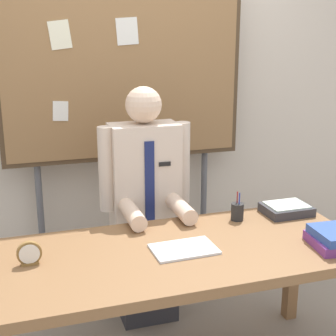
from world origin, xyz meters
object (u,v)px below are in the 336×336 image
(desk, at_px, (180,265))
(pen_holder, at_px, (237,211))
(open_notebook, at_px, (184,249))
(person, at_px, (145,215))
(book_stack, at_px, (332,239))
(desk_clock, at_px, (29,254))
(bulletin_board, at_px, (124,74))
(paper_tray, at_px, (286,209))

(desk, xyz_separation_m, pen_holder, (0.42, 0.26, 0.13))
(open_notebook, xyz_separation_m, pen_holder, (0.41, 0.28, 0.04))
(person, xyz_separation_m, pen_holder, (0.42, -0.38, 0.11))
(book_stack, distance_m, desk_clock, 1.42)
(desk, xyz_separation_m, open_notebook, (0.01, -0.02, 0.09))
(desk, distance_m, book_stack, 0.74)
(person, bearing_deg, desk_clock, -139.82)
(desk, relative_size, bulletin_board, 0.87)
(person, distance_m, desk_clock, 0.91)
(book_stack, xyz_separation_m, open_notebook, (-0.69, 0.18, -0.04))
(person, bearing_deg, open_notebook, -89.09)
(bulletin_board, distance_m, book_stack, 1.65)
(bulletin_board, distance_m, paper_tray, 1.34)
(person, distance_m, book_stack, 1.10)
(desk, distance_m, bulletin_board, 1.39)
(person, distance_m, paper_tray, 0.83)
(bulletin_board, relative_size, paper_tray, 8.05)
(person, relative_size, pen_holder, 9.04)
(desk, xyz_separation_m, paper_tray, (0.73, 0.25, 0.11))
(desk, xyz_separation_m, book_stack, (0.70, -0.20, 0.13))
(desk, bearing_deg, paper_tray, 19.25)
(desk, distance_m, desk_clock, 0.71)
(open_notebook, height_order, pen_holder, pen_holder)
(book_stack, relative_size, paper_tray, 1.00)
(desk_clock, xyz_separation_m, paper_tray, (1.42, 0.20, -0.02))
(desk, height_order, desk_clock, desk_clock)
(desk_clock, bearing_deg, person, 40.18)
(book_stack, relative_size, desk_clock, 2.37)
(desk, distance_m, open_notebook, 0.09)
(desk_clock, relative_size, pen_holder, 0.69)
(book_stack, height_order, open_notebook, book_stack)
(person, xyz_separation_m, open_notebook, (0.01, -0.66, 0.07))
(pen_holder, bearing_deg, desk_clock, -169.73)
(bulletin_board, distance_m, open_notebook, 1.36)
(bulletin_board, xyz_separation_m, open_notebook, (0.01, -1.14, -0.73))
(desk_clock, xyz_separation_m, pen_holder, (1.11, 0.20, -0.00))
(pen_holder, bearing_deg, book_stack, -58.56)
(bulletin_board, bearing_deg, person, -89.96)
(desk, height_order, pen_holder, pen_holder)
(person, distance_m, open_notebook, 0.66)
(person, bearing_deg, pen_holder, -42.32)
(bulletin_board, distance_m, desk_clock, 1.45)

